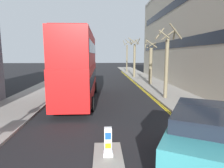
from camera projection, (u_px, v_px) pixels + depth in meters
sidewalk_right at (169, 93)px, 19.12m from camera, size 4.00×80.00×0.14m
sidewalk_left at (37, 94)px, 18.45m from camera, size 4.00×80.00×0.14m
kerb_line_outer at (154, 98)px, 17.05m from camera, size 0.10×56.00×0.01m
kerb_line_inner at (152, 98)px, 17.04m from camera, size 0.10×56.00×0.01m
traffic_island at (108, 157)px, 7.20m from camera, size 1.10×2.20×0.10m
keep_left_bollard at (108, 143)px, 7.12m from camera, size 0.36×0.28×1.11m
double_decker_bus_away at (78, 65)px, 15.99m from camera, size 2.84×10.82×5.64m
taxi_minivan at (201, 143)px, 6.14m from camera, size 3.91×5.12×2.12m
street_tree_near at (127, 56)px, 41.52m from camera, size 1.80×1.65×6.94m
street_tree_mid at (167, 63)px, 16.34m from camera, size 2.22×2.23×6.17m
street_tree_far at (134, 58)px, 31.90m from camera, size 1.91×1.89×6.53m
street_tree_distant at (150, 64)px, 24.55m from camera, size 1.46×1.74×5.60m
townhouse_terrace_right at (205, 33)px, 25.44m from camera, size 10.08×28.00×13.58m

